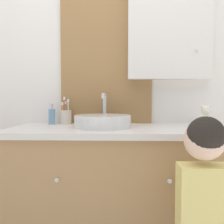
{
  "coord_description": "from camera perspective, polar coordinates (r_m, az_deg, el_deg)",
  "views": [
    {
      "loc": [
        0.03,
        -1.25,
        1.06
      ],
      "look_at": [
        -0.01,
        0.26,
        0.98
      ],
      "focal_mm": 40.0,
      "sensor_mm": 36.0,
      "label": 1
    }
  ],
  "objects": [
    {
      "name": "sink_basin",
      "position": [
        1.57,
        -2.05,
        -1.98
      ],
      "size": [
        0.35,
        0.41,
        0.22
      ],
      "color": "silver",
      "rests_on": "vanity_counter"
    },
    {
      "name": "soap_dispenser",
      "position": [
        1.81,
        -13.6,
        -0.95
      ],
      "size": [
        0.05,
        0.05,
        0.15
      ],
      "color": "#6B93B2",
      "rests_on": "vanity_counter"
    },
    {
      "name": "vanity_counter",
      "position": [
        1.68,
        0.47,
        -18.64
      ],
      "size": [
        1.31,
        0.58,
        0.88
      ],
      "color": "#A37A4C",
      "rests_on": "ground_plane"
    },
    {
      "name": "teddy_bear",
      "position": [
        1.67,
        20.63,
        -1.04
      ],
      "size": [
        0.08,
        0.07,
        0.14
      ],
      "color": "beige",
      "rests_on": "vanity_counter"
    },
    {
      "name": "child_figure",
      "position": [
        1.21,
        20.12,
        -20.23
      ],
      "size": [
        0.21,
        0.48,
        0.99
      ],
      "color": "slate",
      "rests_on": "ground_plane"
    },
    {
      "name": "wall_back",
      "position": [
        1.88,
        1.58,
        9.68
      ],
      "size": [
        3.2,
        0.18,
        2.5
      ],
      "color": "silver",
      "rests_on": "ground_plane"
    },
    {
      "name": "toothbrush_holder",
      "position": [
        1.81,
        -10.59,
        -1.03
      ],
      "size": [
        0.08,
        0.08,
        0.19
      ],
      "color": "beige",
      "rests_on": "vanity_counter"
    }
  ]
}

